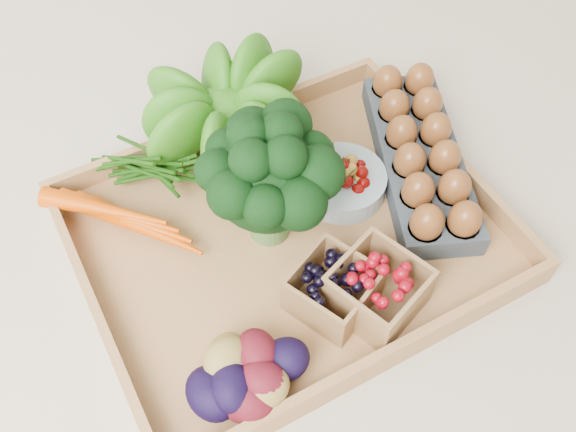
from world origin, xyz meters
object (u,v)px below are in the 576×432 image
egg_carton (419,160)px  cherry_bowl (342,183)px  broccoli (268,198)px  tray (288,238)px

egg_carton → cherry_bowl: bearing=-166.3°
broccoli → cherry_bowl: 0.14m
tray → broccoli: (-0.02, 0.02, 0.08)m
broccoli → cherry_bowl: bearing=6.1°
tray → cherry_bowl: cherry_bowl is taller
cherry_bowl → egg_carton: size_ratio=0.39×
cherry_bowl → egg_carton: bearing=-9.2°
tray → egg_carton: 0.23m
broccoli → egg_carton: size_ratio=0.57×
tray → egg_carton: size_ratio=1.72×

